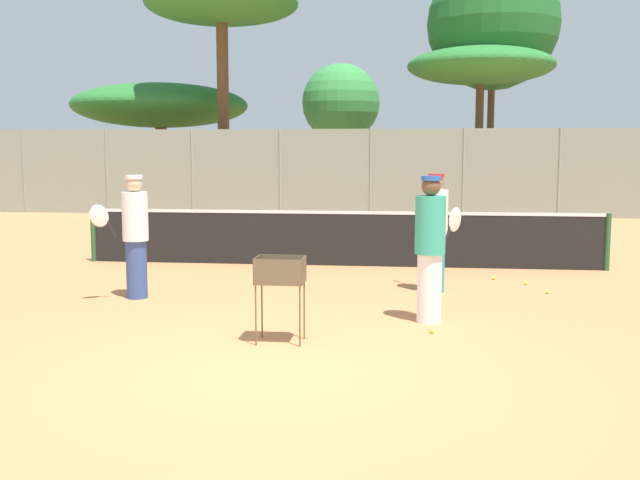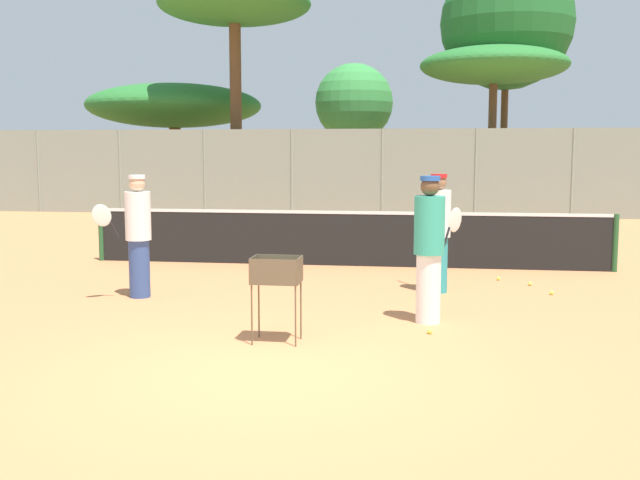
% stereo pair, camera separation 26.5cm
% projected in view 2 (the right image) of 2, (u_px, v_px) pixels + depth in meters
% --- Properties ---
extents(ground_plane, '(80.00, 80.00, 0.00)m').
position_uv_depth(ground_plane, '(268.00, 372.00, 7.58)').
color(ground_plane, '#D37F4C').
extents(tennis_net, '(10.10, 0.10, 1.07)m').
position_uv_depth(tennis_net, '(346.00, 237.00, 14.46)').
color(tennis_net, '#26592D').
rests_on(tennis_net, ground_plane).
extents(back_fence, '(31.20, 0.08, 2.96)m').
position_uv_depth(back_fence, '(382.00, 173.00, 25.33)').
color(back_fence, gray).
rests_on(back_fence, ground_plane).
extents(tree_0, '(3.20, 3.20, 5.78)m').
position_uv_depth(tree_0, '(354.00, 104.00, 30.74)').
color(tree_0, brown).
rests_on(tree_0, ground_plane).
extents(tree_1, '(7.22, 7.22, 4.97)m').
position_uv_depth(tree_1, '(174.00, 106.00, 31.11)').
color(tree_1, brown).
rests_on(tree_1, ground_plane).
extents(tree_2, '(5.62, 5.62, 8.25)m').
position_uv_depth(tree_2, '(235.00, 7.00, 27.38)').
color(tree_2, brown).
rests_on(tree_2, ground_plane).
extents(tree_3, '(5.24, 5.24, 5.89)m').
position_uv_depth(tree_3, '(494.00, 66.00, 26.60)').
color(tree_3, brown).
rests_on(tree_3, ground_plane).
extents(tree_4, '(4.85, 4.85, 9.29)m').
position_uv_depth(tree_4, '(507.00, 24.00, 27.43)').
color(tree_4, brown).
rests_on(tree_4, ground_plane).
extents(player_white_outfit, '(0.57, 0.87, 1.87)m').
position_uv_depth(player_white_outfit, '(438.00, 231.00, 11.72)').
color(player_white_outfit, teal).
rests_on(player_white_outfit, ground_plane).
extents(player_red_cap, '(0.67, 0.82, 1.91)m').
position_uv_depth(player_red_cap, '(429.00, 247.00, 9.64)').
color(player_red_cap, white).
rests_on(player_red_cap, ground_plane).
extents(player_yellow_shirt, '(0.74, 0.74, 1.86)m').
position_uv_depth(player_yellow_shirt, '(138.00, 234.00, 11.32)').
color(player_yellow_shirt, '#334C8C').
rests_on(player_yellow_shirt, ground_plane).
extents(ball_cart, '(0.56, 0.41, 1.01)m').
position_uv_depth(ball_cart, '(276.00, 277.00, 8.67)').
color(ball_cart, brown).
rests_on(ball_cart, ground_plane).
extents(tennis_ball_0, '(0.07, 0.07, 0.07)m').
position_uv_depth(tennis_ball_0, '(498.00, 279.00, 12.89)').
color(tennis_ball_0, '#D1E54C').
rests_on(tennis_ball_0, ground_plane).
extents(tennis_ball_1, '(0.07, 0.07, 0.07)m').
position_uv_depth(tennis_ball_1, '(552.00, 293.00, 11.61)').
color(tennis_ball_1, '#D1E54C').
rests_on(tennis_ball_1, ground_plane).
extents(tennis_ball_2, '(0.07, 0.07, 0.07)m').
position_uv_depth(tennis_ball_2, '(430.00, 331.00, 9.13)').
color(tennis_ball_2, '#D1E54C').
rests_on(tennis_ball_2, ground_plane).
extents(tennis_ball_3, '(0.07, 0.07, 0.07)m').
position_uv_depth(tennis_ball_3, '(530.00, 284.00, 12.39)').
color(tennis_ball_3, '#D1E54C').
rests_on(tennis_ball_3, ground_plane).
extents(parked_car, '(4.20, 1.70, 1.60)m').
position_uv_depth(parked_car, '(531.00, 192.00, 28.54)').
color(parked_car, '#3F4C8C').
rests_on(parked_car, ground_plane).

